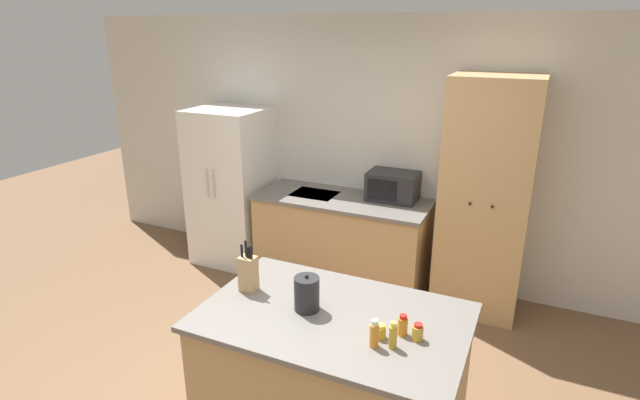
{
  "coord_description": "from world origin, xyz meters",
  "views": [
    {
      "loc": [
        1.34,
        -2.32,
        2.48
      ],
      "look_at": [
        -0.37,
        1.4,
        1.05
      ],
      "focal_mm": 28.0,
      "sensor_mm": 36.0,
      "label": 1
    }
  ],
  "objects": [
    {
      "name": "fire_extinguisher",
      "position": [
        -2.3,
        2.01,
        0.17
      ],
      "size": [
        0.12,
        0.12,
        0.4
      ],
      "color": "red",
      "rests_on": "ground_plane"
    },
    {
      "name": "spice_bottle_amber_oil",
      "position": [
        0.78,
        -0.02,
        0.95
      ],
      "size": [
        0.05,
        0.05,
        0.12
      ],
      "color": "orange",
      "rests_on": "kitchen_island"
    },
    {
      "name": "knife_block",
      "position": [
        -0.24,
        0.04,
        1.01
      ],
      "size": [
        0.1,
        0.09,
        0.34
      ],
      "color": "tan",
      "rests_on": "kitchen_island"
    },
    {
      "name": "kettle",
      "position": [
        0.19,
        -0.01,
        1.0
      ],
      "size": [
        0.15,
        0.15,
        0.23
      ],
      "color": "#232326",
      "rests_on": "kitchen_island"
    },
    {
      "name": "back_counter",
      "position": [
        -0.39,
        1.96,
        0.45
      ],
      "size": [
        1.72,
        0.72,
        0.89
      ],
      "color": "tan",
      "rests_on": "ground_plane"
    },
    {
      "name": "spice_bottle_tall_dark",
      "position": [
        0.76,
        -0.16,
        0.96
      ],
      "size": [
        0.04,
        0.04,
        0.15
      ],
      "color": "gold",
      "rests_on": "kitchen_island"
    },
    {
      "name": "spice_bottle_short_red",
      "position": [
        0.67,
        -0.19,
        0.96
      ],
      "size": [
        0.05,
        0.05,
        0.16
      ],
      "color": "orange",
      "rests_on": "kitchen_island"
    },
    {
      "name": "refrigerator",
      "position": [
        -1.68,
        1.95,
        0.84
      ],
      "size": [
        0.76,
        0.72,
        1.68
      ],
      "color": "white",
      "rests_on": "ground_plane"
    },
    {
      "name": "spice_bottle_green_herb",
      "position": [
        0.87,
        -0.04,
        0.94
      ],
      "size": [
        0.06,
        0.06,
        0.1
      ],
      "color": "gold",
      "rests_on": "kitchen_island"
    },
    {
      "name": "kitchen_island",
      "position": [
        0.36,
        -0.0,
        0.45
      ],
      "size": [
        1.55,
        0.99,
        0.89
      ],
      "color": "tan",
      "rests_on": "ground_plane"
    },
    {
      "name": "spice_bottle_pale_salt",
      "position": [
        0.68,
        -0.1,
        0.93
      ],
      "size": [
        0.06,
        0.06,
        0.08
      ],
      "color": "gold",
      "rests_on": "kitchen_island"
    },
    {
      "name": "wall_back",
      "position": [
        0.0,
        2.33,
        1.3
      ],
      "size": [
        7.2,
        0.06,
        2.6
      ],
      "color": "beige",
      "rests_on": "ground_plane"
    },
    {
      "name": "microwave",
      "position": [
        0.07,
        2.11,
        1.03
      ],
      "size": [
        0.47,
        0.34,
        0.27
      ],
      "color": "#232326",
      "rests_on": "back_counter"
    },
    {
      "name": "pantry_cabinet",
      "position": [
        0.94,
        2.01,
        1.06
      ],
      "size": [
        0.73,
        0.61,
        2.11
      ],
      "color": "tan",
      "rests_on": "ground_plane"
    }
  ]
}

